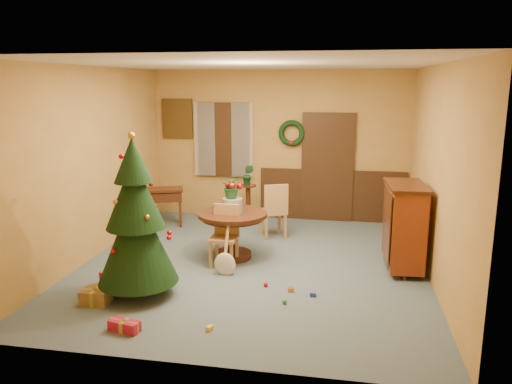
% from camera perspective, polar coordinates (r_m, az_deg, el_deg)
% --- Properties ---
extents(room_envelope, '(5.50, 5.50, 5.50)m').
position_cam_1_polar(room_envelope, '(9.78, 3.81, 3.33)').
color(room_envelope, '#384552').
rests_on(room_envelope, ground).
extents(dining_table, '(1.06, 1.06, 0.73)m').
position_cam_1_polar(dining_table, '(7.63, -2.68, -3.93)').
color(dining_table, black).
rests_on(dining_table, floor).
extents(urn, '(0.30, 0.30, 0.22)m').
position_cam_1_polar(urn, '(7.55, -2.70, -1.55)').
color(urn, slate).
rests_on(urn, dining_table).
extents(centerpiece_plant, '(0.34, 0.29, 0.37)m').
position_cam_1_polar(centerpiece_plant, '(7.48, -2.73, 0.65)').
color(centerpiece_plant, '#1E4C23').
rests_on(centerpiece_plant, urn).
extents(chair_near, '(0.40, 0.40, 0.89)m').
position_cam_1_polar(chair_near, '(7.40, -3.56, -4.69)').
color(chair_near, '#A87A43').
rests_on(chair_near, floor).
extents(chair_far, '(0.56, 0.56, 0.97)m').
position_cam_1_polar(chair_far, '(8.63, 2.10, -1.92)').
color(chair_far, '#A87A43').
rests_on(chair_far, floor).
extents(guitar, '(0.40, 0.52, 0.71)m').
position_cam_1_polar(guitar, '(7.03, -3.59, -6.64)').
color(guitar, beige).
rests_on(guitar, floor).
extents(plant_stand, '(0.30, 0.30, 0.77)m').
position_cam_1_polar(plant_stand, '(9.42, -0.91, -0.92)').
color(plant_stand, black).
rests_on(plant_stand, floor).
extents(stand_plant, '(0.23, 0.19, 0.39)m').
position_cam_1_polar(stand_plant, '(9.32, -0.92, 1.99)').
color(stand_plant, '#19471E').
rests_on(stand_plant, plant_stand).
extents(christmas_tree, '(1.01, 1.01, 2.08)m').
position_cam_1_polar(christmas_tree, '(6.36, -13.57, -3.14)').
color(christmas_tree, '#382111').
rests_on(christmas_tree, floor).
extents(writing_desk, '(0.90, 0.65, 0.72)m').
position_cam_1_polar(writing_desk, '(9.49, -10.80, -0.65)').
color(writing_desk, black).
rests_on(writing_desk, floor).
extents(sideboard, '(0.58, 1.02, 1.26)m').
position_cam_1_polar(sideboard, '(7.42, 16.57, -3.58)').
color(sideboard, '#5C130A').
rests_on(sideboard, floor).
extents(gift_a, '(0.34, 0.26, 0.18)m').
position_cam_1_polar(gift_a, '(6.54, -17.85, -11.31)').
color(gift_a, brown).
rests_on(gift_a, floor).
extents(gift_b, '(0.29, 0.29, 0.22)m').
position_cam_1_polar(gift_b, '(6.95, -16.23, -9.58)').
color(gift_b, maroon).
rests_on(gift_b, floor).
extents(gift_c, '(0.34, 0.33, 0.15)m').
position_cam_1_polar(gift_c, '(6.73, -17.30, -10.70)').
color(gift_c, brown).
rests_on(gift_c, floor).
extents(gift_d, '(0.36, 0.20, 0.12)m').
position_cam_1_polar(gift_d, '(5.80, -14.80, -14.59)').
color(gift_d, maroon).
rests_on(gift_d, floor).
extents(toy_a, '(0.09, 0.06, 0.05)m').
position_cam_1_polar(toy_a, '(6.49, 6.52, -11.57)').
color(toy_a, '#233E99').
rests_on(toy_a, floor).
extents(toy_b, '(0.06, 0.06, 0.06)m').
position_cam_1_polar(toy_b, '(6.26, 3.29, -12.40)').
color(toy_b, '#268C3D').
rests_on(toy_b, floor).
extents(toy_c, '(0.07, 0.09, 0.05)m').
position_cam_1_polar(toy_c, '(5.67, -5.32, -15.24)').
color(toy_c, gold).
rests_on(toy_c, floor).
extents(toy_d, '(0.06, 0.06, 0.06)m').
position_cam_1_polar(toy_d, '(6.73, 1.13, -10.53)').
color(toy_d, red).
rests_on(toy_d, floor).
extents(toy_e, '(0.08, 0.06, 0.05)m').
position_cam_1_polar(toy_e, '(6.60, 4.00, -11.09)').
color(toy_e, gold).
rests_on(toy_e, floor).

